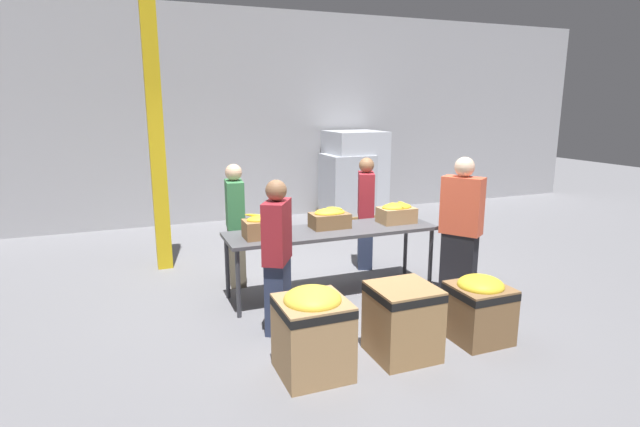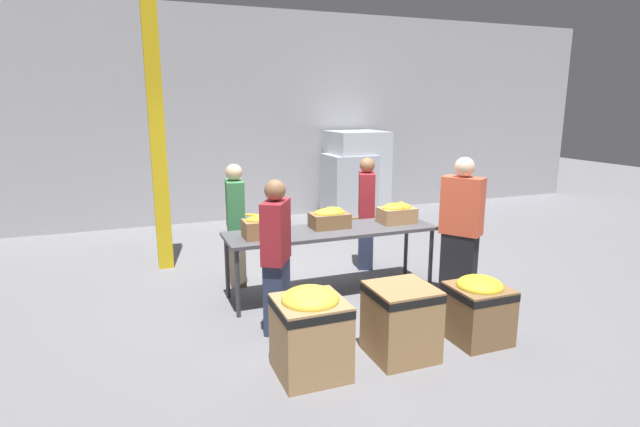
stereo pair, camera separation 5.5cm
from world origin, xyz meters
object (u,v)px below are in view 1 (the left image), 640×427
object	(u,v)px
volunteer_3	(277,258)
pallet_stack_0	(347,188)
donation_bin_2	(479,306)
donation_bin_0	(313,329)
volunteer_0	(236,226)
banana_box_2	(397,213)
pallet_stack_1	(355,175)
banana_box_1	(330,218)
volunteer_2	(366,214)
support_pillar	(155,123)
banana_box_0	(266,226)
volunteer_1	(461,230)
donation_bin_1	(403,318)
sorting_table	(332,234)

from	to	relation	value
volunteer_3	pallet_stack_0	bearing A→B (deg)	-1.50
donation_bin_2	donation_bin_0	bearing A→B (deg)	180.00
volunteer_0	banana_box_2	bearing A→B (deg)	75.90
donation_bin_2	pallet_stack_1	world-z (taller)	pallet_stack_1
banana_box_1	pallet_stack_0	distance (m)	3.93
banana_box_1	volunteer_2	size ratio (longest dim) A/B	0.30
support_pillar	pallet_stack_1	xyz separation A→B (m)	(3.85, 1.94, -1.15)
support_pillar	volunteer_3	bearing A→B (deg)	-70.14
banana_box_0	donation_bin_0	xyz separation A→B (m)	(-0.05, -1.60, -0.52)
volunteer_1	donation_bin_0	bearing A→B (deg)	78.78
volunteer_1	donation_bin_0	xyz separation A→B (m)	(-2.17, -0.94, -0.42)
volunteer_1	volunteer_0	bearing A→B (deg)	23.12
pallet_stack_0	volunteer_1	bearing A→B (deg)	-96.97
banana_box_1	donation_bin_0	world-z (taller)	banana_box_1
banana_box_0	banana_box_1	bearing A→B (deg)	10.02
banana_box_0	banana_box_1	size ratio (longest dim) A/B	1.08
banana_box_0	volunteer_1	xyz separation A→B (m)	(2.12, -0.66, -0.09)
volunteer_0	volunteer_3	distance (m)	1.49
donation_bin_0	banana_box_1	bearing A→B (deg)	63.31
donation_bin_0	pallet_stack_1	bearing A→B (deg)	61.41
banana_box_2	volunteer_2	xyz separation A→B (m)	(-0.06, 0.73, -0.16)
volunteer_0	donation_bin_2	xyz separation A→B (m)	(1.84, -2.39, -0.42)
support_pillar	pallet_stack_0	xyz separation A→B (m)	(3.63, 1.80, -1.37)
volunteer_1	donation_bin_0	distance (m)	2.40
support_pillar	pallet_stack_1	distance (m)	4.46
donation_bin_0	pallet_stack_1	world-z (taller)	pallet_stack_1
donation_bin_0	donation_bin_1	world-z (taller)	donation_bin_0
volunteer_0	support_pillar	bearing A→B (deg)	-135.21
volunteer_1	support_pillar	xyz separation A→B (m)	(-3.10, 2.48, 1.17)
banana_box_1	volunteer_0	size ratio (longest dim) A/B	0.30
sorting_table	volunteer_0	bearing A→B (deg)	143.74
volunteer_0	volunteer_2	world-z (taller)	volunteer_2
volunteer_3	donation_bin_2	bearing A→B (deg)	-86.61
donation_bin_1	volunteer_1	bearing A→B (deg)	35.85
donation_bin_1	pallet_stack_0	distance (m)	5.53
volunteer_1	pallet_stack_0	bearing A→B (deg)	-41.56
donation_bin_2	pallet_stack_0	xyz separation A→B (m)	(0.98, 5.21, 0.28)
volunteer_2	pallet_stack_0	bearing A→B (deg)	-176.34
donation_bin_0	pallet_stack_0	world-z (taller)	pallet_stack_0
banana_box_1	volunteer_2	xyz separation A→B (m)	(0.81, 0.67, -0.15)
volunteer_0	pallet_stack_1	bearing A→B (deg)	140.81
volunteer_1	donation_bin_2	size ratio (longest dim) A/B	2.58
volunteer_0	pallet_stack_1	size ratio (longest dim) A/B	0.89
volunteer_1	volunteer_3	xyz separation A→B (m)	(-2.20, -0.03, -0.06)
sorting_table	volunteer_1	xyz separation A→B (m)	(1.30, -0.72, 0.09)
donation_bin_0	support_pillar	world-z (taller)	support_pillar
banana_box_0	volunteer_0	xyz separation A→B (m)	(-0.18, 0.79, -0.16)
volunteer_1	support_pillar	world-z (taller)	support_pillar
sorting_table	volunteer_1	bearing A→B (deg)	-28.98
donation_bin_0	volunteer_0	bearing A→B (deg)	93.09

